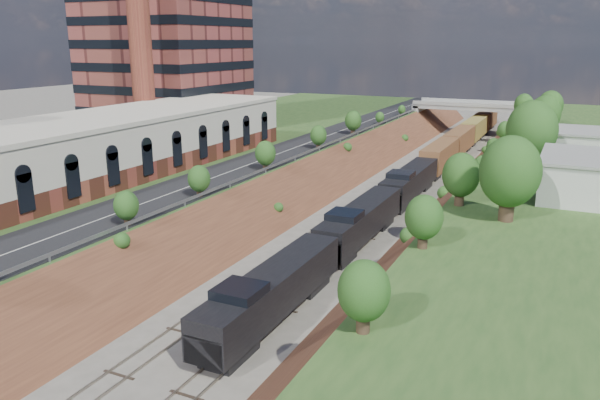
# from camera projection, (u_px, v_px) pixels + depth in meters

# --- Properties ---
(platform_left) EXTENTS (44.00, 180.00, 5.00)m
(platform_left) POSITION_uv_depth(u_px,v_px,m) (181.00, 160.00, 90.38)
(platform_left) COLOR #2F5221
(platform_left) RESTS_ON ground
(embankment_left) EXTENTS (10.00, 180.00, 10.00)m
(embankment_left) POSITION_uv_depth(u_px,v_px,m) (310.00, 191.00, 81.95)
(embankment_left) COLOR brown
(embankment_left) RESTS_ON ground
(embankment_right) EXTENTS (10.00, 180.00, 10.00)m
(embankment_right) POSITION_uv_depth(u_px,v_px,m) (471.00, 210.00, 72.86)
(embankment_right) COLOR brown
(embankment_right) RESTS_ON ground
(rail_left_track) EXTENTS (1.58, 180.00, 0.18)m
(rail_left_track) POSITION_uv_depth(u_px,v_px,m) (367.00, 197.00, 78.46)
(rail_left_track) COLOR gray
(rail_left_track) RESTS_ON ground
(rail_right_track) EXTENTS (1.58, 180.00, 0.18)m
(rail_right_track) POSITION_uv_depth(u_px,v_px,m) (405.00, 201.00, 76.31)
(rail_right_track) COLOR gray
(rail_right_track) RESTS_ON ground
(road) EXTENTS (8.00, 180.00, 0.10)m
(road) POSITION_uv_depth(u_px,v_px,m) (281.00, 153.00, 82.48)
(road) COLOR black
(road) RESTS_ON platform_left
(guardrail) EXTENTS (0.10, 171.00, 0.70)m
(guardrail) POSITION_uv_depth(u_px,v_px,m) (307.00, 152.00, 80.48)
(guardrail) COLOR #99999E
(guardrail) RESTS_ON platform_left
(commercial_building) EXTENTS (14.30, 62.30, 7.00)m
(commercial_building) POSITION_uv_depth(u_px,v_px,m) (98.00, 147.00, 67.56)
(commercial_building) COLOR brown
(commercial_building) RESTS_ON platform_left
(smokestack) EXTENTS (3.20, 3.20, 40.00)m
(smokestack) POSITION_uv_depth(u_px,v_px,m) (138.00, 7.00, 82.20)
(smokestack) COLOR brown
(smokestack) RESTS_ON platform_left
(overpass) EXTENTS (24.50, 8.30, 7.40)m
(overpass) POSITION_uv_depth(u_px,v_px,m) (470.00, 112.00, 130.15)
(overpass) COLOR gray
(overpass) RESTS_ON ground
(white_building_near) EXTENTS (9.00, 12.00, 4.00)m
(white_building_near) POSITION_uv_depth(u_px,v_px,m) (589.00, 178.00, 58.88)
(white_building_near) COLOR silver
(white_building_near) RESTS_ON platform_right
(white_building_far) EXTENTS (8.00, 10.00, 3.60)m
(white_building_far) POSITION_uv_depth(u_px,v_px,m) (584.00, 145.00, 78.31)
(white_building_far) COLOR silver
(white_building_far) RESTS_ON platform_right
(tree_right_large) EXTENTS (5.25, 5.25, 7.61)m
(tree_right_large) POSITION_uv_depth(u_px,v_px,m) (510.00, 172.00, 50.47)
(tree_right_large) COLOR #473323
(tree_right_large) RESTS_ON platform_right
(tree_left_crest) EXTENTS (2.45, 2.45, 3.55)m
(tree_left_crest) POSITION_uv_depth(u_px,v_px,m) (90.00, 218.00, 45.56)
(tree_left_crest) COLOR #473323
(tree_left_crest) RESTS_ON platform_left
(freight_train) EXTENTS (3.07, 123.75, 4.59)m
(freight_train) POSITION_uv_depth(u_px,v_px,m) (437.00, 158.00, 91.31)
(freight_train) COLOR black
(freight_train) RESTS_ON ground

